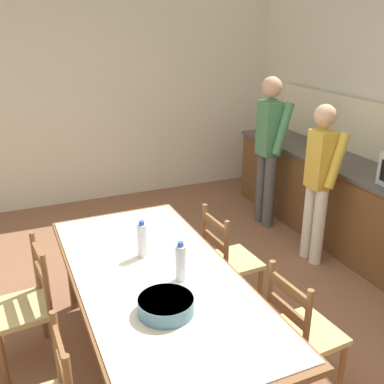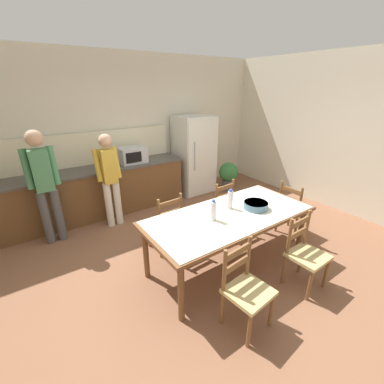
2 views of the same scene
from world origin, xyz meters
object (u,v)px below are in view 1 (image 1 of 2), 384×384
(chair_side_far_right, at_px, (301,333))
(person_at_counter, at_px, (319,177))
(chair_side_near_left, at_px, (26,307))
(bottle_near_centre, at_px, (142,240))
(dining_table, at_px, (156,285))
(chair_side_far_left, at_px, (228,261))
(person_at_sink, at_px, (269,145))
(serving_bowl, at_px, (166,305))
(bottle_off_centre, at_px, (181,263))

(chair_side_far_right, xyz_separation_m, person_at_counter, (-1.39, 1.17, 0.46))
(chair_side_near_left, bearing_deg, bottle_near_centre, 68.80)
(dining_table, xyz_separation_m, chair_side_far_right, (0.50, 0.81, -0.27))
(dining_table, height_order, bottle_near_centre, bottle_near_centre)
(chair_side_far_right, relative_size, chair_side_far_left, 1.00)
(chair_side_near_left, relative_size, person_at_sink, 0.52)
(dining_table, bearing_deg, chair_side_far_right, 58.28)
(dining_table, distance_m, person_at_counter, 2.18)
(person_at_sink, xyz_separation_m, person_at_counter, (0.95, -0.02, -0.08))
(person_at_sink, bearing_deg, dining_table, -137.35)
(serving_bowl, distance_m, person_at_counter, 2.42)
(chair_side_far_right, distance_m, chair_side_far_left, 1.00)
(serving_bowl, bearing_deg, person_at_counter, 122.00)
(bottle_near_centre, distance_m, serving_bowl, 0.68)
(chair_side_far_right, bearing_deg, chair_side_far_left, -3.24)
(person_at_counter, bearing_deg, chair_side_far_right, -130.15)
(dining_table, height_order, bottle_off_centre, bottle_off_centre)
(person_at_counter, bearing_deg, serving_bowl, -148.00)
(bottle_near_centre, height_order, chair_side_far_right, bottle_near_centre)
(dining_table, distance_m, bottle_near_centre, 0.34)
(serving_bowl, distance_m, chair_side_far_right, 0.97)
(bottle_off_centre, distance_m, serving_bowl, 0.35)
(chair_side_far_left, bearing_deg, chair_side_near_left, 87.31)
(bottle_off_centre, xyz_separation_m, chair_side_near_left, (-0.61, -0.93, -0.46))
(bottle_near_centre, relative_size, person_at_counter, 0.17)
(bottle_off_centre, height_order, person_at_counter, person_at_counter)
(person_at_sink, bearing_deg, chair_side_far_right, -117.03)
(chair_side_far_right, bearing_deg, bottle_off_centre, 56.65)
(bottle_off_centre, distance_m, chair_side_near_left, 1.21)
(bottle_off_centre, bearing_deg, chair_side_near_left, -123.15)
(bottle_off_centre, distance_m, chair_side_far_right, 0.91)
(chair_side_far_right, bearing_deg, person_at_counter, -43.72)
(dining_table, relative_size, chair_side_far_left, 2.45)
(person_at_sink, relative_size, person_at_counter, 1.09)
(chair_side_near_left, relative_size, chair_side_far_left, 1.00)
(dining_table, bearing_deg, person_at_counter, 114.29)
(serving_bowl, bearing_deg, bottle_near_centre, 173.80)
(bottle_off_centre, relative_size, chair_side_near_left, 0.30)
(serving_bowl, distance_m, person_at_sink, 3.05)
(bottle_off_centre, bearing_deg, bottle_near_centre, -161.52)
(serving_bowl, xyz_separation_m, chair_side_far_right, (0.11, 0.88, -0.39))
(bottle_off_centre, height_order, serving_bowl, bottle_off_centre)
(person_at_counter, bearing_deg, person_at_sink, 88.75)
(person_at_sink, bearing_deg, bottle_near_centre, -142.00)
(bottle_off_centre, distance_m, person_at_counter, 2.10)
(chair_side_near_left, xyz_separation_m, chair_side_far_left, (-0.00, 1.61, 0.00))
(bottle_off_centre, relative_size, serving_bowl, 0.84)
(bottle_near_centre, xyz_separation_m, chair_side_far_left, (-0.23, 0.80, -0.46))
(dining_table, bearing_deg, chair_side_near_left, -121.80)
(dining_table, relative_size, chair_side_near_left, 2.45)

